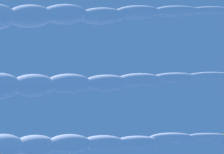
# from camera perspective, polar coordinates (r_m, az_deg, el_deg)

# --- Properties ---
(smoke_trail_left_wingman) EXTENTS (54.51, 5.36, 6.18)m
(smoke_trail_left_wingman) POSITION_cam_1_polar(r_m,az_deg,el_deg) (89.18, -11.34, -7.76)
(smoke_trail_left_wingman) COLOR white
(smoke_trail_right_wingman) EXTENTS (53.87, 5.61, 6.10)m
(smoke_trail_right_wingman) POSITION_cam_1_polar(r_m,az_deg,el_deg) (84.88, -11.66, -0.99)
(smoke_trail_right_wingman) COLOR white
(smoke_trail_outer_left) EXTENTS (54.19, 5.66, 6.28)m
(smoke_trail_outer_left) POSITION_cam_1_polar(r_m,az_deg,el_deg) (83.34, -12.23, 6.43)
(smoke_trail_outer_left) COLOR white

